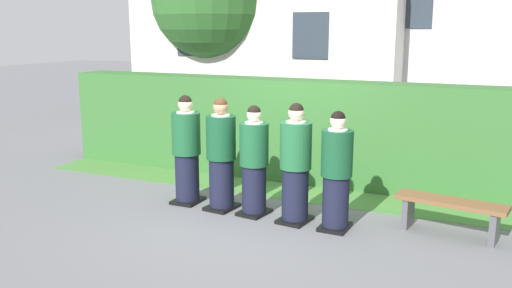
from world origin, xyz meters
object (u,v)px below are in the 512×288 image
student_front_row_3 (296,166)px  student_front_row_4 (336,174)px  student_front_row_1 (221,157)px  student_front_row_2 (254,163)px  student_front_row_0 (187,152)px  wooden_bench (450,209)px

student_front_row_3 → student_front_row_4: bearing=-3.7°
student_front_row_1 → student_front_row_4: bearing=-3.6°
student_front_row_3 → student_front_row_2: bearing=175.2°
student_front_row_0 → student_front_row_1: bearing=-5.4°
student_front_row_4 → student_front_row_3: bearing=176.3°
student_front_row_1 → student_front_row_2: bearing=-2.0°
student_front_row_0 → student_front_row_2: student_front_row_0 is taller
student_front_row_0 → student_front_row_1: (0.63, -0.06, 0.00)m
student_front_row_3 → student_front_row_4: 0.60m
student_front_row_0 → student_front_row_2: (1.18, -0.08, -0.04)m
student_front_row_3 → wooden_bench: bearing=10.0°
student_front_row_0 → wooden_bench: student_front_row_0 is taller
student_front_row_0 → wooden_bench: (3.85, 0.22, -0.45)m
student_front_row_1 → student_front_row_3: (1.20, -0.07, -0.00)m
student_front_row_0 → wooden_bench: 3.88m
student_front_row_1 → student_front_row_0: bearing=174.6°
wooden_bench → student_front_row_0: bearing=-176.7°
student_front_row_0 → student_front_row_4: bearing=-4.1°
student_front_row_2 → student_front_row_4: (1.24, -0.09, 0.00)m
student_front_row_1 → student_front_row_3: 1.20m
student_front_row_1 → wooden_bench: (3.22, 0.28, -0.45)m
student_front_row_2 → student_front_row_0: bearing=176.2°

